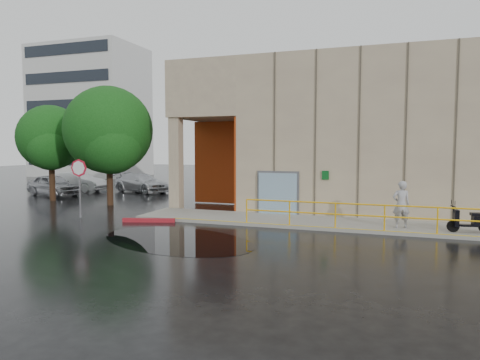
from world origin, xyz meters
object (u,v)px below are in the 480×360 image
object	(u,v)px
scooter	(470,214)
red_curb	(149,220)
car_b	(77,182)
tree_far	(51,140)
car_c	(141,183)
stop_sign	(79,176)
car_a	(53,185)
person	(401,204)
tree_near	(109,133)

from	to	relation	value
scooter	red_curb	world-z (taller)	scooter
car_b	tree_far	world-z (taller)	tree_far
car_c	tree_far	world-z (taller)	tree_far
tree_far	scooter	bearing A→B (deg)	-8.59
red_curb	tree_far	distance (m)	11.59
scooter	car_c	size ratio (longest dim) A/B	0.33
tree_far	stop_sign	bearing A→B (deg)	-38.26
car_a	car_b	world-z (taller)	car_b
scooter	stop_sign	bearing A→B (deg)	173.89
car_c	tree_far	xyz separation A→B (m)	(-2.48, -6.46, 3.15)
scooter	red_curb	bearing A→B (deg)	175.13
car_c	tree_far	bearing A→B (deg)	178.60
person	car_a	distance (m)	23.54
red_curb	car_c	size ratio (longest dim) A/B	0.49
scooter	car_b	distance (m)	27.16
car_b	person	bearing A→B (deg)	-111.04
stop_sign	car_a	distance (m)	10.96
stop_sign	tree_near	size ratio (longest dim) A/B	0.41
scooter	tree_near	xyz separation A→B (m)	(-18.33, 2.88, 3.36)
person	red_curb	world-z (taller)	person
stop_sign	tree_far	distance (m)	7.92
car_a	car_b	size ratio (longest dim) A/B	0.96
stop_sign	car_b	size ratio (longest dim) A/B	0.63
stop_sign	car_b	distance (m)	13.32
car_c	tree_far	size ratio (longest dim) A/B	0.81
car_c	tree_near	bearing A→B (deg)	-142.07
car_b	car_c	bearing A→B (deg)	-77.85
tree_near	stop_sign	bearing A→B (deg)	-73.48
car_a	car_c	world-z (taller)	car_a
red_curb	tree_far	world-z (taller)	tree_far
car_c	tree_near	size ratio (longest dim) A/B	0.71
person	red_curb	size ratio (longest dim) A/B	0.80
tree_near	car_b	bearing A→B (deg)	141.01
person	scooter	xyz separation A→B (m)	(2.47, -0.14, -0.25)
tree_near	tree_far	world-z (taller)	tree_near
tree_near	red_curb	bearing A→B (deg)	-39.57
tree_far	tree_near	bearing A→B (deg)	-7.31
scooter	stop_sign	size ratio (longest dim) A/B	0.57
red_curb	stop_sign	bearing A→B (deg)	179.89
stop_sign	car_c	size ratio (longest dim) A/B	0.58
red_curb	tree_near	world-z (taller)	tree_near
scooter	stop_sign	distance (m)	17.19
stop_sign	tree_near	world-z (taller)	tree_near
car_c	tree_near	world-z (taller)	tree_near
red_curb	car_a	world-z (taller)	car_a
stop_sign	car_c	world-z (taller)	stop_sign
car_a	tree_near	xyz separation A→B (m)	(6.96, -3.00, 3.48)
stop_sign	tree_near	bearing A→B (deg)	125.39
red_curb	car_b	bearing A→B (deg)	140.77
scooter	person	bearing A→B (deg)	166.35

